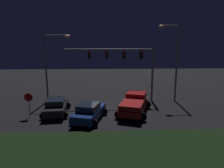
{
  "coord_description": "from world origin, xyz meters",
  "views": [
    {
      "loc": [
        -0.07,
        -18.89,
        6.17
      ],
      "look_at": [
        0.89,
        1.16,
        2.45
      ],
      "focal_mm": 30.49,
      "sensor_mm": 36.0,
      "label": 1
    }
  ],
  "objects_px": {
    "street_lamp_left": "(51,59)",
    "pickup_truck": "(135,103)",
    "stop_sign": "(29,100)",
    "street_lamp_right": "(174,54)",
    "car_sedan": "(56,106)",
    "car_sedan_far": "(89,112)",
    "traffic_signal_gantry": "(124,59)"
  },
  "relations": [
    {
      "from": "pickup_truck",
      "to": "traffic_signal_gantry",
      "type": "distance_m",
      "value": 5.93
    },
    {
      "from": "traffic_signal_gantry",
      "to": "street_lamp_right",
      "type": "xyz_separation_m",
      "value": [
        5.69,
        -0.22,
        0.5
      ]
    },
    {
      "from": "traffic_signal_gantry",
      "to": "stop_sign",
      "type": "distance_m",
      "value": 11.1
    },
    {
      "from": "traffic_signal_gantry",
      "to": "stop_sign",
      "type": "height_order",
      "value": "traffic_signal_gantry"
    },
    {
      "from": "pickup_truck",
      "to": "street_lamp_right",
      "type": "distance_m",
      "value": 7.98
    },
    {
      "from": "traffic_signal_gantry",
      "to": "pickup_truck",
      "type": "bearing_deg",
      "value": -82.62
    },
    {
      "from": "street_lamp_left",
      "to": "stop_sign",
      "type": "xyz_separation_m",
      "value": [
        -0.81,
        -5.31,
        -3.44
      ]
    },
    {
      "from": "stop_sign",
      "to": "car_sedan",
      "type": "bearing_deg",
      "value": 18.87
    },
    {
      "from": "car_sedan",
      "to": "street_lamp_right",
      "type": "height_order",
      "value": "street_lamp_right"
    },
    {
      "from": "car_sedan_far",
      "to": "street_lamp_right",
      "type": "relative_size",
      "value": 0.53
    },
    {
      "from": "pickup_truck",
      "to": "street_lamp_right",
      "type": "xyz_separation_m",
      "value": [
        5.13,
        4.1,
        4.53
      ]
    },
    {
      "from": "car_sedan",
      "to": "stop_sign",
      "type": "relative_size",
      "value": 2.03
    },
    {
      "from": "street_lamp_right",
      "to": "street_lamp_left",
      "type": "bearing_deg",
      "value": 178.14
    },
    {
      "from": "pickup_truck",
      "to": "car_sedan",
      "type": "relative_size",
      "value": 1.27
    },
    {
      "from": "traffic_signal_gantry",
      "to": "street_lamp_left",
      "type": "height_order",
      "value": "street_lamp_left"
    },
    {
      "from": "pickup_truck",
      "to": "traffic_signal_gantry",
      "type": "bearing_deg",
      "value": 26.61
    },
    {
      "from": "street_lamp_left",
      "to": "pickup_truck",
      "type": "bearing_deg",
      "value": -26.88
    },
    {
      "from": "pickup_truck",
      "to": "street_lamp_right",
      "type": "bearing_deg",
      "value": -32.13
    },
    {
      "from": "traffic_signal_gantry",
      "to": "stop_sign",
      "type": "relative_size",
      "value": 4.63
    },
    {
      "from": "pickup_truck",
      "to": "street_lamp_left",
      "type": "distance_m",
      "value": 10.85
    },
    {
      "from": "street_lamp_left",
      "to": "street_lamp_right",
      "type": "bearing_deg",
      "value": -1.86
    },
    {
      "from": "car_sedan",
      "to": "street_lamp_left",
      "type": "distance_m",
      "value": 6.39
    },
    {
      "from": "street_lamp_right",
      "to": "car_sedan_far",
      "type": "bearing_deg",
      "value": -148.11
    },
    {
      "from": "car_sedan",
      "to": "traffic_signal_gantry",
      "type": "distance_m",
      "value": 9.27
    },
    {
      "from": "street_lamp_left",
      "to": "stop_sign",
      "type": "height_order",
      "value": "street_lamp_left"
    },
    {
      "from": "car_sedan_far",
      "to": "traffic_signal_gantry",
      "type": "bearing_deg",
      "value": -15.56
    },
    {
      "from": "car_sedan",
      "to": "street_lamp_left",
      "type": "height_order",
      "value": "street_lamp_left"
    },
    {
      "from": "street_lamp_right",
      "to": "pickup_truck",
      "type": "bearing_deg",
      "value": -141.36
    },
    {
      "from": "car_sedan",
      "to": "car_sedan_far",
      "type": "distance_m",
      "value": 3.74
    },
    {
      "from": "car_sedan",
      "to": "street_lamp_right",
      "type": "xyz_separation_m",
      "value": [
        12.69,
        4.08,
        4.79
      ]
    },
    {
      "from": "pickup_truck",
      "to": "stop_sign",
      "type": "relative_size",
      "value": 2.58
    },
    {
      "from": "car_sedan_far",
      "to": "stop_sign",
      "type": "distance_m",
      "value": 5.69
    }
  ]
}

